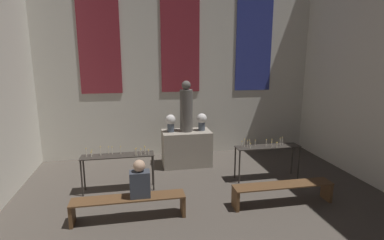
{
  "coord_description": "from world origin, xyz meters",
  "views": [
    {
      "loc": [
        -1.32,
        0.84,
        2.91
      ],
      "look_at": [
        0.0,
        7.71,
        1.42
      ],
      "focal_mm": 28.0,
      "sensor_mm": 36.0,
      "label": 1
    }
  ],
  "objects_px": {
    "person_seated": "(140,181)",
    "candle_rack_right": "(267,150)",
    "pew_back_right": "(283,189)",
    "pew_back_left": "(129,203)",
    "altar": "(186,148)",
    "flower_vase_left": "(171,122)",
    "flower_vase_right": "(202,121)",
    "candle_rack_left": "(118,160)",
    "statue": "(186,108)"
  },
  "relations": [
    {
      "from": "pew_back_right",
      "to": "altar",
      "type": "bearing_deg",
      "value": 120.27
    },
    {
      "from": "altar",
      "to": "flower_vase_right",
      "type": "bearing_deg",
      "value": 0.0
    },
    {
      "from": "flower_vase_left",
      "to": "candle_rack_left",
      "type": "height_order",
      "value": "flower_vase_left"
    },
    {
      "from": "candle_rack_left",
      "to": "flower_vase_left",
      "type": "bearing_deg",
      "value": 44.81
    },
    {
      "from": "altar",
      "to": "candle_rack_left",
      "type": "bearing_deg",
      "value": -143.02
    },
    {
      "from": "flower_vase_right",
      "to": "candle_rack_right",
      "type": "xyz_separation_m",
      "value": [
        1.31,
        -1.31,
        -0.51
      ]
    },
    {
      "from": "altar",
      "to": "candle_rack_left",
      "type": "distance_m",
      "value": 2.19
    },
    {
      "from": "candle_rack_left",
      "to": "flower_vase_right",
      "type": "bearing_deg",
      "value": 31.23
    },
    {
      "from": "flower_vase_left",
      "to": "pew_back_left",
      "type": "distance_m",
      "value": 2.94
    },
    {
      "from": "person_seated",
      "to": "flower_vase_left",
      "type": "bearing_deg",
      "value": 71.25
    },
    {
      "from": "candle_rack_left",
      "to": "pew_back_left",
      "type": "distance_m",
      "value": 1.35
    },
    {
      "from": "flower_vase_left",
      "to": "candle_rack_right",
      "type": "distance_m",
      "value": 2.57
    },
    {
      "from": "statue",
      "to": "person_seated",
      "type": "relative_size",
      "value": 1.94
    },
    {
      "from": "candle_rack_right",
      "to": "person_seated",
      "type": "xyz_separation_m",
      "value": [
        -3.03,
        -1.27,
        0.02
      ]
    },
    {
      "from": "altar",
      "to": "pew_back_right",
      "type": "xyz_separation_m",
      "value": [
        1.5,
        -2.58,
        -0.16
      ]
    },
    {
      "from": "statue",
      "to": "person_seated",
      "type": "xyz_separation_m",
      "value": [
        -1.29,
        -2.58,
        -0.83
      ]
    },
    {
      "from": "candle_rack_left",
      "to": "candle_rack_right",
      "type": "distance_m",
      "value": 3.47
    },
    {
      "from": "flower_vase_right",
      "to": "pew_back_left",
      "type": "height_order",
      "value": "flower_vase_right"
    },
    {
      "from": "candle_rack_right",
      "to": "pew_back_right",
      "type": "relative_size",
      "value": 0.77
    },
    {
      "from": "pew_back_left",
      "to": "person_seated",
      "type": "bearing_deg",
      "value": 0.0
    },
    {
      "from": "altar",
      "to": "flower_vase_right",
      "type": "xyz_separation_m",
      "value": [
        0.42,
        0.0,
        0.74
      ]
    },
    {
      "from": "candle_rack_left",
      "to": "pew_back_left",
      "type": "xyz_separation_m",
      "value": [
        0.23,
        -1.27,
        -0.39
      ]
    },
    {
      "from": "candle_rack_right",
      "to": "flower_vase_left",
      "type": "bearing_deg",
      "value": 148.71
    },
    {
      "from": "altar",
      "to": "pew_back_left",
      "type": "distance_m",
      "value": 2.99
    },
    {
      "from": "altar",
      "to": "flower_vase_left",
      "type": "distance_m",
      "value": 0.85
    },
    {
      "from": "statue",
      "to": "person_seated",
      "type": "distance_m",
      "value": 3.0
    },
    {
      "from": "flower_vase_right",
      "to": "pew_back_left",
      "type": "distance_m",
      "value": 3.34
    },
    {
      "from": "candle_rack_right",
      "to": "candle_rack_left",
      "type": "bearing_deg",
      "value": 179.99
    },
    {
      "from": "statue",
      "to": "person_seated",
      "type": "height_order",
      "value": "statue"
    },
    {
      "from": "person_seated",
      "to": "candle_rack_left",
      "type": "bearing_deg",
      "value": 109.21
    },
    {
      "from": "candle_rack_right",
      "to": "pew_back_left",
      "type": "distance_m",
      "value": 3.5
    },
    {
      "from": "statue",
      "to": "pew_back_right",
      "type": "distance_m",
      "value": 3.23
    },
    {
      "from": "candle_rack_right",
      "to": "person_seated",
      "type": "bearing_deg",
      "value": -157.27
    },
    {
      "from": "candle_rack_right",
      "to": "statue",
      "type": "bearing_deg",
      "value": 142.95
    },
    {
      "from": "candle_rack_right",
      "to": "pew_back_left",
      "type": "xyz_separation_m",
      "value": [
        -3.24,
        -1.27,
        -0.39
      ]
    },
    {
      "from": "flower_vase_left",
      "to": "candle_rack_left",
      "type": "distance_m",
      "value": 1.92
    },
    {
      "from": "pew_back_right",
      "to": "flower_vase_left",
      "type": "bearing_deg",
      "value": 126.74
    },
    {
      "from": "flower_vase_right",
      "to": "person_seated",
      "type": "bearing_deg",
      "value": -123.64
    },
    {
      "from": "candle_rack_right",
      "to": "flower_vase_right",
      "type": "bearing_deg",
      "value": 135.1
    },
    {
      "from": "person_seated",
      "to": "pew_back_right",
      "type": "bearing_deg",
      "value": 0.0
    },
    {
      "from": "altar",
      "to": "person_seated",
      "type": "distance_m",
      "value": 2.89
    },
    {
      "from": "statue",
      "to": "flower_vase_left",
      "type": "distance_m",
      "value": 0.55
    },
    {
      "from": "flower_vase_left",
      "to": "statue",
      "type": "bearing_deg",
      "value": 0.0
    },
    {
      "from": "statue",
      "to": "pew_back_left",
      "type": "distance_m",
      "value": 3.23
    },
    {
      "from": "candle_rack_right",
      "to": "pew_back_right",
      "type": "height_order",
      "value": "candle_rack_right"
    },
    {
      "from": "flower_vase_right",
      "to": "altar",
      "type": "bearing_deg",
      "value": 180.0
    },
    {
      "from": "person_seated",
      "to": "candle_rack_right",
      "type": "bearing_deg",
      "value": 22.73
    },
    {
      "from": "pew_back_left",
      "to": "person_seated",
      "type": "xyz_separation_m",
      "value": [
        0.21,
        0.0,
        0.42
      ]
    },
    {
      "from": "altar",
      "to": "flower_vase_left",
      "type": "bearing_deg",
      "value": 180.0
    },
    {
      "from": "statue",
      "to": "flower_vase_right",
      "type": "xyz_separation_m",
      "value": [
        0.42,
        0.0,
        -0.35
      ]
    }
  ]
}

